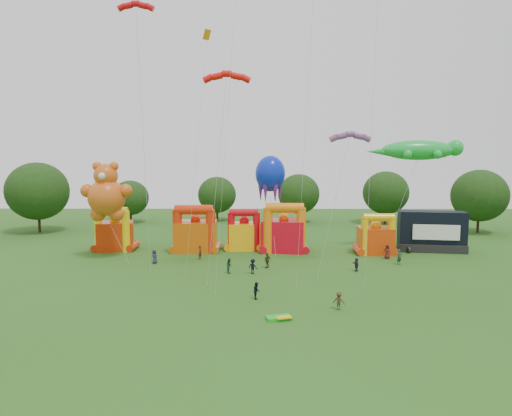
{
  "coord_description": "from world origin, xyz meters",
  "views": [
    {
      "loc": [
        0.13,
        -33.97,
        12.9
      ],
      "look_at": [
        -0.19,
        18.0,
        7.1
      ],
      "focal_mm": 32.0,
      "sensor_mm": 36.0,
      "label": 1
    }
  ],
  "objects_px": {
    "stage_trailer": "(432,232)",
    "bouncy_castle_0": "(115,233)",
    "bouncy_castle_2": "(244,234)",
    "octopus_kite": "(271,188)",
    "teddy_bear_kite": "(110,208)",
    "gecko_kite": "(405,191)",
    "spectator_0": "(154,257)",
    "spectator_4": "(267,260)"
  },
  "relations": [
    {
      "from": "spectator_0",
      "to": "spectator_4",
      "type": "distance_m",
      "value": 13.89
    },
    {
      "from": "bouncy_castle_0",
      "to": "octopus_kite",
      "type": "relative_size",
      "value": 0.47
    },
    {
      "from": "bouncy_castle_2",
      "to": "spectator_0",
      "type": "xyz_separation_m",
      "value": [
        -10.67,
        -8.53,
        -1.4
      ]
    },
    {
      "from": "bouncy_castle_0",
      "to": "teddy_bear_kite",
      "type": "bearing_deg",
      "value": -76.81
    },
    {
      "from": "teddy_bear_kite",
      "to": "spectator_0",
      "type": "xyz_separation_m",
      "value": [
        5.91,
        -2.07,
        -5.75
      ]
    },
    {
      "from": "octopus_kite",
      "to": "bouncy_castle_0",
      "type": "bearing_deg",
      "value": -179.32
    },
    {
      "from": "stage_trailer",
      "to": "bouncy_castle_0",
      "type": "bearing_deg",
      "value": 179.74
    },
    {
      "from": "bouncy_castle_2",
      "to": "bouncy_castle_0",
      "type": "bearing_deg",
      "value": -178.4
    },
    {
      "from": "bouncy_castle_0",
      "to": "teddy_bear_kite",
      "type": "relative_size",
      "value": 0.5
    },
    {
      "from": "teddy_bear_kite",
      "to": "spectator_4",
      "type": "relative_size",
      "value": 6.81
    },
    {
      "from": "bouncy_castle_0",
      "to": "teddy_bear_kite",
      "type": "distance_m",
      "value": 7.45
    },
    {
      "from": "bouncy_castle_0",
      "to": "gecko_kite",
      "type": "xyz_separation_m",
      "value": [
        39.81,
        -1.0,
        6.07
      ]
    },
    {
      "from": "stage_trailer",
      "to": "octopus_kite",
      "type": "height_order",
      "value": "octopus_kite"
    },
    {
      "from": "bouncy_castle_2",
      "to": "spectator_4",
      "type": "bearing_deg",
      "value": -74.13
    },
    {
      "from": "stage_trailer",
      "to": "teddy_bear_kite",
      "type": "height_order",
      "value": "teddy_bear_kite"
    },
    {
      "from": "teddy_bear_kite",
      "to": "spectator_0",
      "type": "relative_size",
      "value": 7.35
    },
    {
      "from": "bouncy_castle_2",
      "to": "gecko_kite",
      "type": "height_order",
      "value": "gecko_kite"
    },
    {
      "from": "bouncy_castle_0",
      "to": "bouncy_castle_2",
      "type": "distance_m",
      "value": 17.98
    },
    {
      "from": "teddy_bear_kite",
      "to": "gecko_kite",
      "type": "height_order",
      "value": "gecko_kite"
    },
    {
      "from": "bouncy_castle_2",
      "to": "gecko_kite",
      "type": "bearing_deg",
      "value": -3.93
    },
    {
      "from": "bouncy_castle_2",
      "to": "gecko_kite",
      "type": "relative_size",
      "value": 0.38
    },
    {
      "from": "spectator_0",
      "to": "teddy_bear_kite",
      "type": "bearing_deg",
      "value": -177.41
    },
    {
      "from": "bouncy_castle_0",
      "to": "octopus_kite",
      "type": "distance_m",
      "value": 22.59
    },
    {
      "from": "teddy_bear_kite",
      "to": "spectator_4",
      "type": "height_order",
      "value": "teddy_bear_kite"
    },
    {
      "from": "bouncy_castle_2",
      "to": "spectator_0",
      "type": "relative_size",
      "value": 3.46
    },
    {
      "from": "stage_trailer",
      "to": "spectator_0",
      "type": "bearing_deg",
      "value": -167.91
    },
    {
      "from": "bouncy_castle_2",
      "to": "octopus_kite",
      "type": "xyz_separation_m",
      "value": [
        3.71,
        -0.24,
        6.45
      ]
    },
    {
      "from": "bouncy_castle_0",
      "to": "octopus_kite",
      "type": "xyz_separation_m",
      "value": [
        21.68,
        0.26,
        6.34
      ]
    },
    {
      "from": "stage_trailer",
      "to": "gecko_kite",
      "type": "distance_m",
      "value": 7.09
    },
    {
      "from": "teddy_bear_kite",
      "to": "gecko_kite",
      "type": "relative_size",
      "value": 0.81
    },
    {
      "from": "bouncy_castle_0",
      "to": "teddy_bear_kite",
      "type": "xyz_separation_m",
      "value": [
        1.4,
        -5.97,
        4.24
      ]
    },
    {
      "from": "bouncy_castle_2",
      "to": "stage_trailer",
      "type": "height_order",
      "value": "bouncy_castle_2"
    },
    {
      "from": "gecko_kite",
      "to": "spectator_0",
      "type": "relative_size",
      "value": 9.06
    },
    {
      "from": "teddy_bear_kite",
      "to": "octopus_kite",
      "type": "bearing_deg",
      "value": 17.06
    },
    {
      "from": "spectator_0",
      "to": "spectator_4",
      "type": "relative_size",
      "value": 0.93
    },
    {
      "from": "teddy_bear_kite",
      "to": "spectator_0",
      "type": "height_order",
      "value": "teddy_bear_kite"
    },
    {
      "from": "stage_trailer",
      "to": "spectator_0",
      "type": "distance_m",
      "value": 37.45
    },
    {
      "from": "stage_trailer",
      "to": "octopus_kite",
      "type": "distance_m",
      "value": 23.0
    },
    {
      "from": "stage_trailer",
      "to": "teddy_bear_kite",
      "type": "xyz_separation_m",
      "value": [
        -42.48,
        -5.77,
        3.91
      ]
    },
    {
      "from": "bouncy_castle_0",
      "to": "bouncy_castle_2",
      "type": "xyz_separation_m",
      "value": [
        17.97,
        0.5,
        -0.11
      ]
    },
    {
      "from": "octopus_kite",
      "to": "spectator_4",
      "type": "distance_m",
      "value": 13.06
    },
    {
      "from": "octopus_kite",
      "to": "stage_trailer",
      "type": "bearing_deg",
      "value": -1.18
    }
  ]
}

